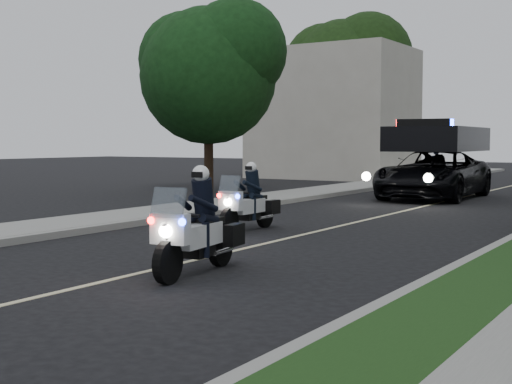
% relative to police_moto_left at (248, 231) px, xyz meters
% --- Properties ---
extents(ground, '(120.00, 120.00, 0.00)m').
position_rel_police_moto_left_xyz_m(ground, '(1.36, -4.08, 0.00)').
color(ground, black).
rests_on(ground, ground).
extents(curb_left, '(0.20, 60.00, 0.15)m').
position_rel_police_moto_left_xyz_m(curb_left, '(-2.74, 5.92, 0.07)').
color(curb_left, gray).
rests_on(curb_left, ground).
extents(sidewalk_left, '(2.00, 60.00, 0.16)m').
position_rel_police_moto_left_xyz_m(sidewalk_left, '(-3.84, 5.92, 0.08)').
color(sidewalk_left, gray).
rests_on(sidewalk_left, ground).
extents(building_far, '(8.00, 6.00, 7.00)m').
position_rel_police_moto_left_xyz_m(building_far, '(-8.64, 21.92, 3.50)').
color(building_far, '#A8A396').
rests_on(building_far, ground).
extents(lane_marking, '(0.12, 50.00, 0.01)m').
position_rel_police_moto_left_xyz_m(lane_marking, '(1.36, 5.92, 0.00)').
color(lane_marking, '#BFB78C').
rests_on(lane_marking, ground).
extents(police_moto_left, '(0.67, 1.83, 1.55)m').
position_rel_police_moto_left_xyz_m(police_moto_left, '(0.00, 0.00, 0.00)').
color(police_moto_left, silver).
rests_on(police_moto_left, ground).
extents(police_moto_right, '(0.94, 2.02, 1.65)m').
position_rel_police_moto_left_xyz_m(police_moto_right, '(2.14, -4.73, 0.00)').
color(police_moto_right, silver).
rests_on(police_moto_right, ground).
extents(police_suv, '(2.95, 6.14, 2.95)m').
position_rel_police_moto_left_xyz_m(police_suv, '(0.62, 11.01, 0.00)').
color(police_suv, black).
rests_on(police_suv, ground).
extents(bicycle, '(0.69, 1.67, 0.86)m').
position_rel_police_moto_left_xyz_m(bicycle, '(-0.73, 15.43, 0.00)').
color(bicycle, black).
rests_on(bicycle, ground).
extents(cyclist, '(0.56, 0.39, 1.52)m').
position_rel_police_moto_left_xyz_m(cyclist, '(-0.73, 15.43, 0.00)').
color(cyclist, black).
rests_on(cyclist, ground).
extents(tree_left_near, '(5.86, 5.86, 8.76)m').
position_rel_police_moto_left_xyz_m(tree_left_near, '(-7.54, 8.82, 0.00)').
color(tree_left_near, '#133914').
rests_on(tree_left_near, ground).
extents(tree_left_far, '(7.80, 7.80, 10.77)m').
position_rel_police_moto_left_xyz_m(tree_left_far, '(-8.47, 22.91, 0.00)').
color(tree_left_far, '#183310').
rests_on(tree_left_far, ground).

